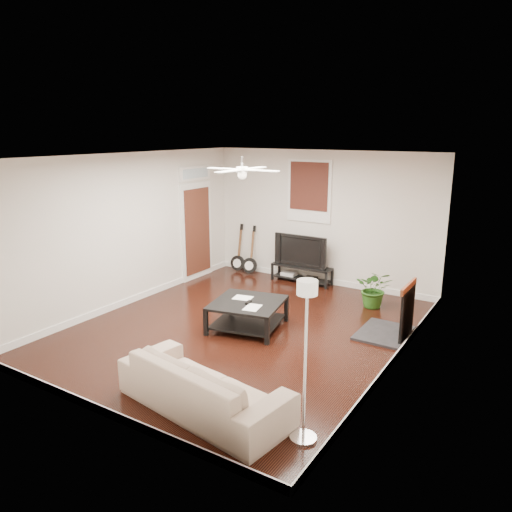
{
  "coord_description": "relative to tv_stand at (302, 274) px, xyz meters",
  "views": [
    {
      "loc": [
        4.19,
        -6.29,
        3.18
      ],
      "look_at": [
        0.0,
        0.4,
        1.15
      ],
      "focal_mm": 34.37,
      "sensor_mm": 36.0,
      "label": 1
    }
  ],
  "objects": [
    {
      "name": "guitar_right",
      "position": [
        -1.29,
        -0.06,
        0.37
      ],
      "size": [
        0.39,
        0.31,
        1.12
      ],
      "primitive_type": null,
      "rotation": [
        0.0,
        0.0,
        0.22
      ],
      "color": "black",
      "rests_on": "floor"
    },
    {
      "name": "door_left",
      "position": [
        -2.13,
        -0.88,
        1.06
      ],
      "size": [
        0.08,
        1.0,
        2.5
      ],
      "primitive_type": "cube",
      "color": "white",
      "rests_on": "wall_left"
    },
    {
      "name": "tv_stand",
      "position": [
        0.0,
        0.0,
        0.0
      ],
      "size": [
        1.32,
        0.35,
        0.37
      ],
      "primitive_type": "cube",
      "color": "black",
      "rests_on": "floor"
    },
    {
      "name": "room",
      "position": [
        0.33,
        -2.78,
        1.21
      ],
      "size": [
        5.01,
        6.01,
        2.81
      ],
      "color": "black",
      "rests_on": "ground"
    },
    {
      "name": "fireplace",
      "position": [
        2.53,
        -1.78,
        0.27
      ],
      "size": [
        0.8,
        1.1,
        0.92
      ],
      "primitive_type": "cube",
      "color": "black",
      "rests_on": "floor"
    },
    {
      "name": "brick_accent",
      "position": [
        2.82,
        -1.78,
        1.21
      ],
      "size": [
        0.02,
        2.2,
        2.8
      ],
      "primitive_type": "cube",
      "color": "#AB6037",
      "rests_on": "floor"
    },
    {
      "name": "coffee_table",
      "position": [
        0.38,
        -2.72,
        0.04
      ],
      "size": [
        1.3,
        1.3,
        0.46
      ],
      "primitive_type": "cube",
      "rotation": [
        0.0,
        0.0,
        0.21
      ],
      "color": "black",
      "rests_on": "floor"
    },
    {
      "name": "guitar_left",
      "position": [
        -1.64,
        -0.03,
        0.37
      ],
      "size": [
        0.37,
        0.28,
        1.12
      ],
      "primitive_type": null,
      "rotation": [
        0.0,
        0.0,
        0.11
      ],
      "color": "black",
      "rests_on": "floor"
    },
    {
      "name": "sofa",
      "position": [
        1.28,
        -5.05,
        0.13
      ],
      "size": [
        2.28,
        1.17,
        0.64
      ],
      "primitive_type": "imported",
      "rotation": [
        0.0,
        0.0,
        2.99
      ],
      "color": "#C4AB93",
      "rests_on": "floor"
    },
    {
      "name": "tv",
      "position": [
        0.0,
        0.02,
        0.53
      ],
      "size": [
        1.19,
        0.16,
        0.68
      ],
      "primitive_type": "imported",
      "color": "black",
      "rests_on": "tv_stand"
    },
    {
      "name": "window_back",
      "position": [
        0.03,
        0.19,
        1.76
      ],
      "size": [
        1.0,
        0.06,
        1.3
      ],
      "primitive_type": "cube",
      "color": "#330F0E",
      "rests_on": "wall_back"
    },
    {
      "name": "ceiling_fan",
      "position": [
        0.33,
        -2.78,
        2.41
      ],
      "size": [
        1.24,
        1.24,
        0.32
      ],
      "primitive_type": null,
      "color": "white",
      "rests_on": "ceiling"
    },
    {
      "name": "potted_plant",
      "position": [
        1.83,
        -0.66,
        0.18
      ],
      "size": [
        0.76,
        0.69,
        0.72
      ],
      "primitive_type": "imported",
      "rotation": [
        0.0,
        0.0,
        0.22
      ],
      "color": "#265A19",
      "rests_on": "floor"
    },
    {
      "name": "floor_lamp",
      "position": [
        2.53,
        -4.95,
        0.7
      ],
      "size": [
        0.33,
        0.33,
        1.78
      ],
      "primitive_type": null,
      "rotation": [
        0.0,
        0.0,
        -0.15
      ],
      "color": "silver",
      "rests_on": "floor"
    }
  ]
}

